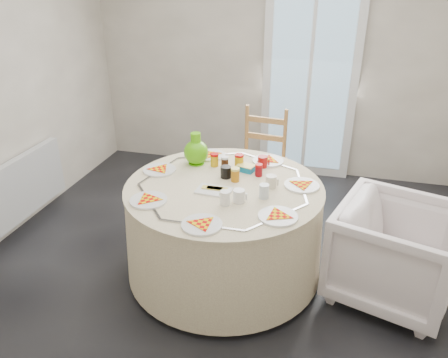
% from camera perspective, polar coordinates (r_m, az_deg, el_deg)
% --- Properties ---
extents(floor, '(4.00, 4.00, 0.00)m').
position_cam_1_polar(floor, '(3.57, 0.40, -11.28)').
color(floor, black).
rests_on(floor, ground).
extents(wall_back, '(4.00, 0.02, 2.60)m').
position_cam_1_polar(wall_back, '(4.88, 6.58, 15.69)').
color(wall_back, '#BCB5A3').
rests_on(wall_back, floor).
extents(glass_door, '(1.00, 0.08, 2.10)m').
position_cam_1_polar(glass_door, '(4.84, 11.13, 12.26)').
color(glass_door, silver).
rests_on(glass_door, floor).
extents(radiator, '(0.07, 1.00, 0.55)m').
position_cam_1_polar(radiator, '(4.34, -24.47, -0.70)').
color(radiator, silver).
rests_on(radiator, floor).
extents(table, '(1.47, 1.47, 0.74)m').
position_cam_1_polar(table, '(3.31, -0.00, -6.62)').
color(table, beige).
rests_on(table, floor).
extents(wooden_chair, '(0.49, 0.47, 0.99)m').
position_cam_1_polar(wooden_chair, '(4.15, 4.57, 1.87)').
color(wooden_chair, '#C2804D').
rests_on(wooden_chair, floor).
extents(armchair, '(0.92, 0.95, 0.80)m').
position_cam_1_polar(armchair, '(3.29, 21.47, -8.61)').
color(armchair, white).
rests_on(armchair, floor).
extents(place_settings, '(1.69, 1.69, 0.03)m').
position_cam_1_polar(place_settings, '(3.12, -0.00, -0.50)').
color(place_settings, silver).
rests_on(place_settings, table).
extents(jar_cluster, '(0.46, 0.32, 0.12)m').
position_cam_1_polar(jar_cluster, '(3.33, 1.46, 2.24)').
color(jar_cluster, '#9F6F1D').
rests_on(jar_cluster, table).
extents(butter_tub, '(0.15, 0.13, 0.05)m').
position_cam_1_polar(butter_tub, '(3.34, 2.90, 1.64)').
color(butter_tub, '#0A6FA3').
rests_on(butter_tub, table).
extents(green_pitcher, '(0.21, 0.21, 0.25)m').
position_cam_1_polar(green_pitcher, '(3.44, -3.68, 3.90)').
color(green_pitcher, '#4CB109').
rests_on(green_pitcher, table).
extents(cheese_platter, '(0.25, 0.17, 0.03)m').
position_cam_1_polar(cheese_platter, '(3.04, -1.32, -1.21)').
color(cheese_platter, silver).
rests_on(cheese_platter, table).
extents(mugs_glasses, '(0.72, 0.72, 0.11)m').
position_cam_1_polar(mugs_glasses, '(3.08, 2.90, -0.06)').
color(mugs_glasses, gray).
rests_on(mugs_glasses, table).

